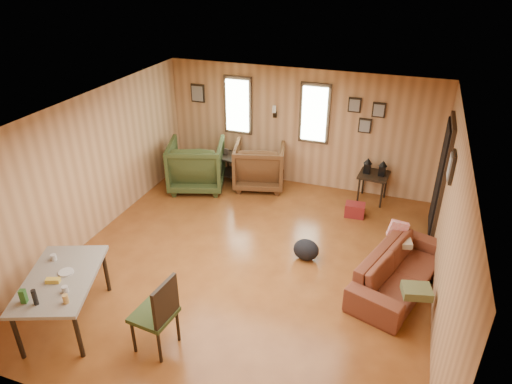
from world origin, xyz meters
The scene contains 11 objects.
room centered at (0.17, 0.27, 1.21)m, with size 5.54×6.04×2.44m.
sofa centered at (2.27, 0.18, 0.39)m, with size 1.97×0.58×0.77m, color brown.
recliner_brown centered at (-0.70, 2.58, 0.51)m, with size 1.00×0.93×1.03m, color #503018.
recliner_green centered at (-1.88, 2.09, 0.55)m, with size 1.07×1.00×1.10m, color #2F3A1A.
end_table centered at (-1.34, 2.62, 0.39)m, with size 0.65×0.61×0.70m.
side_table centered at (1.58, 2.71, 0.59)m, with size 0.59×0.59×0.87m.
cooler centered at (1.37, 1.99, 0.13)m, with size 0.37×0.27×0.25m.
backpack centered at (0.84, 0.38, 0.18)m, with size 0.50×0.45×0.35m.
sofa_pillows centered at (2.34, 0.14, 0.49)m, with size 0.71×1.57×0.32m.
dining_table centered at (-1.76, -2.01, 0.65)m, with size 1.29×1.61×0.92m.
dining_chair centered at (-0.37, -2.00, 0.58)m, with size 0.52×0.52×1.04m.
Camera 1 is at (2.08, -5.47, 4.33)m, focal length 32.00 mm.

